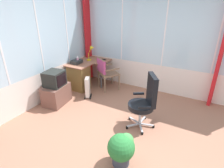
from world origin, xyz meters
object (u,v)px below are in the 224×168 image
Objects in this scene: tv_on_stand at (56,89)px; potted_plant at (122,148)px; desk at (80,76)px; space_heater at (88,87)px; spray_bottle at (78,59)px; office_chair at (146,99)px; wooden_armchair at (105,70)px; desk_lamp at (91,51)px; tv_remote at (103,60)px; paper_tray at (77,62)px.

tv_on_stand is 1.59× the size of potted_plant.
desk reaches higher than space_heater.
spray_bottle is 0.20× the size of office_chair.
wooden_armchair is 1.67× the size of space_heater.
desk_lamp reaches higher than tv_on_stand.
spray_bottle reaches higher than wooden_armchair.
tv_remote is at bearing -37.89° from spray_bottle.
potted_plant is (-1.83, -2.23, -0.09)m from desk.
tv_on_stand reaches higher than potted_plant.
wooden_armchair reaches higher than desk.
wooden_armchair is (-0.25, -0.59, -0.42)m from desk_lamp.
desk is 2.34m from office_chair.
desk_lamp is 1.20m from space_heater.
tv_remote is 0.80m from paper_tray.
desk is at bearing -131.22° from spray_bottle.
spray_bottle is 0.26× the size of tv_on_stand.
tv_on_stand is at bearing 142.76° from tv_remote.
tv_remote is at bearing 7.16° from space_heater.
desk_lamp is 1.39× the size of paper_tray.
wooden_armchair is at bearing -14.08° from space_heater.
desk_lamp is (0.55, -0.05, 0.61)m from desk.
desk_lamp reaches higher than potted_plant.
potted_plant is at bearing -129.51° from spray_bottle.
space_heater is at bearing 74.93° from office_chair.
desk is at bearing 126.89° from tv_remote.
space_heater is 1.03× the size of potted_plant.
paper_tray is at bearing 51.11° from potted_plant.
tv_on_stand reaches higher than space_heater.
space_heater is 2.32m from potted_plant.
desk is 3.93× the size of paper_tray.
tv_on_stand reaches higher than tv_remote.
wooden_armchair is at bearing -112.65° from desk_lamp.
tv_on_stand is at bearing 144.54° from space_heater.
wooden_armchair is at bearing 36.66° from potted_plant.
office_chair is 2.08× the size of potted_plant.
space_heater is at bearing -120.89° from paper_tray.
space_heater reaches higher than potted_plant.
paper_tray reaches higher than space_heater.
spray_bottle is (0.09, 0.11, 0.44)m from desk.
paper_tray is at bearing 61.83° from desk.
tv_remote is at bearing -65.63° from desk_lamp.
desk is 0.41m from paper_tray.
office_chair is (-1.31, -2.15, -0.40)m from desk_lamp.
space_heater is at bearing 48.66° from potted_plant.
wooden_armchair is at bearing -74.01° from spray_bottle.
potted_plant is (-1.93, -2.34, -0.53)m from spray_bottle.
paper_tray is 2.48m from office_chair.
paper_tray is 0.56× the size of space_heater.
wooden_armchair is at bearing -26.07° from tv_on_stand.
desk_lamp is at bearing 27.21° from space_heater.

